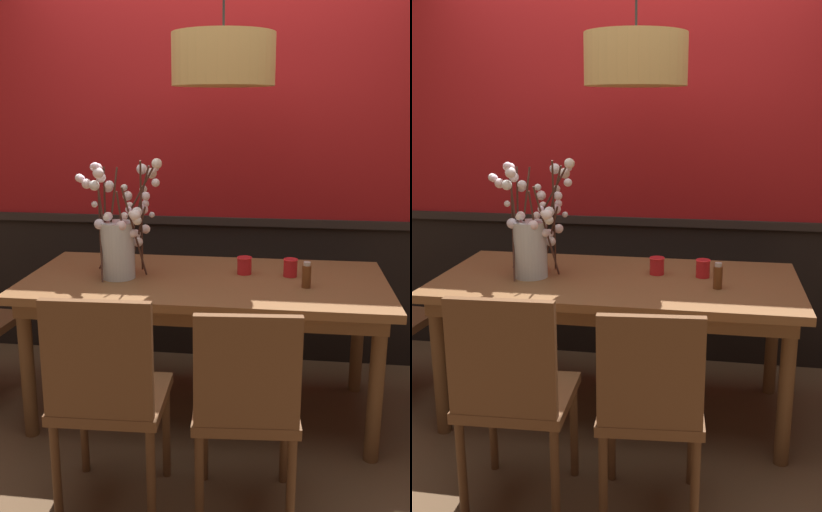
# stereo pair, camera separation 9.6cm
# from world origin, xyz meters

# --- Properties ---
(ground_plane) EXTENTS (24.00, 24.00, 0.00)m
(ground_plane) POSITION_xyz_m (0.00, 0.00, 0.00)
(ground_plane) COLOR brown
(back_wall) EXTENTS (4.26, 0.14, 2.81)m
(back_wall) POSITION_xyz_m (0.00, 0.80, 1.40)
(back_wall) COLOR black
(back_wall) RESTS_ON ground
(dining_table) EXTENTS (1.85, 0.90, 0.75)m
(dining_table) POSITION_xyz_m (0.00, 0.00, 0.67)
(dining_table) COLOR brown
(dining_table) RESTS_ON ground
(chair_near_side_left) EXTENTS (0.45, 0.44, 0.95)m
(chair_near_side_left) POSITION_xyz_m (-0.27, -0.87, 0.53)
(chair_near_side_left) COLOR brown
(chair_near_side_left) RESTS_ON ground
(chair_near_side_right) EXTENTS (0.44, 0.43, 0.90)m
(chair_near_side_right) POSITION_xyz_m (0.27, -0.83, 0.51)
(chair_near_side_right) COLOR brown
(chair_near_side_right) RESTS_ON ground
(vase_with_blossoms) EXTENTS (0.42, 0.35, 0.61)m
(vase_with_blossoms) POSITION_xyz_m (-0.43, -0.04, 0.96)
(vase_with_blossoms) COLOR silver
(vase_with_blossoms) RESTS_ON dining_table
(candle_holder_nearer_center) EXTENTS (0.08, 0.08, 0.09)m
(candle_holder_nearer_center) POSITION_xyz_m (0.20, 0.10, 0.80)
(candle_holder_nearer_center) COLOR red
(candle_holder_nearer_center) RESTS_ON dining_table
(candle_holder_nearer_edge) EXTENTS (0.08, 0.08, 0.09)m
(candle_holder_nearer_edge) POSITION_xyz_m (0.44, 0.09, 0.80)
(candle_holder_nearer_edge) COLOR red
(candle_holder_nearer_edge) RESTS_ON dining_table
(condiment_bottle) EXTENTS (0.04, 0.04, 0.13)m
(condiment_bottle) POSITION_xyz_m (0.51, -0.10, 0.82)
(condiment_bottle) COLOR brown
(condiment_bottle) RESTS_ON dining_table
(pendant_lamp) EXTENTS (0.50, 0.50, 1.10)m
(pendant_lamp) POSITION_xyz_m (0.08, 0.08, 1.83)
(pendant_lamp) COLOR tan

